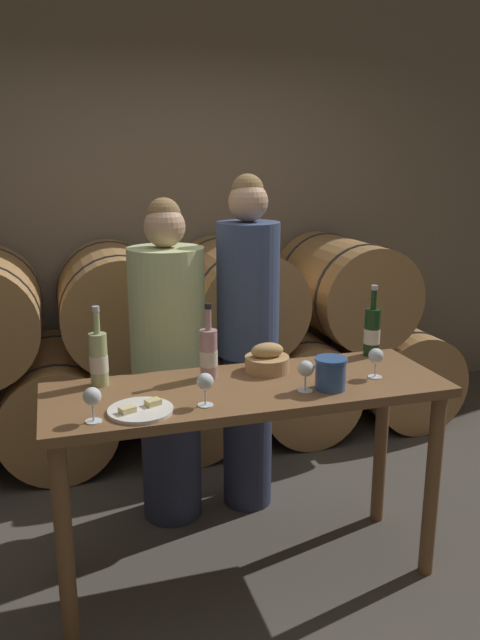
{
  "coord_description": "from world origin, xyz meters",
  "views": [
    {
      "loc": [
        -0.73,
        -2.29,
        1.8
      ],
      "look_at": [
        0.0,
        0.11,
        1.14
      ],
      "focal_mm": 35.0,
      "sensor_mm": 36.0,
      "label": 1
    }
  ],
  "objects_px": {
    "wine_bottle_white": "(99,359)",
    "wine_glass_left": "(205,383)",
    "tasting_table": "(248,418)",
    "blue_crock": "(331,372)",
    "person_left": "(169,364)",
    "wine_bottle_rose": "(209,353)",
    "wine_glass_far_left": "(92,398)",
    "wine_bottle_red": "(372,332)",
    "cheese_plate": "(141,410)",
    "person_right": "(248,343)",
    "wine_glass_center": "(306,370)",
    "wine_glass_right": "(376,357)",
    "bread_basket": "(267,360)"
  },
  "relations": [
    {
      "from": "wine_bottle_white",
      "to": "wine_glass_left",
      "type": "height_order",
      "value": "wine_bottle_white"
    },
    {
      "from": "tasting_table",
      "to": "blue_crock",
      "type": "bearing_deg",
      "value": -23.47
    },
    {
      "from": "person_left",
      "to": "wine_bottle_white",
      "type": "height_order",
      "value": "person_left"
    },
    {
      "from": "person_left",
      "to": "tasting_table",
      "type": "bearing_deg",
      "value": -69.22
    },
    {
      "from": "wine_bottle_rose",
      "to": "wine_glass_far_left",
      "type": "bearing_deg",
      "value": -147.51
    },
    {
      "from": "wine_bottle_red",
      "to": "cheese_plate",
      "type": "height_order",
      "value": "wine_bottle_red"
    },
    {
      "from": "person_right",
      "to": "wine_glass_center",
      "type": "distance_m",
      "value": 0.72
    },
    {
      "from": "wine_bottle_red",
      "to": "wine_bottle_rose",
      "type": "height_order",
      "value": "wine_bottle_red"
    },
    {
      "from": "wine_bottle_rose",
      "to": "wine_glass_far_left",
      "type": "relative_size",
      "value": 2.52
    },
    {
      "from": "blue_crock",
      "to": "wine_glass_right",
      "type": "bearing_deg",
      "value": 16.17
    },
    {
      "from": "tasting_table",
      "to": "person_left",
      "type": "bearing_deg",
      "value": 110.78
    },
    {
      "from": "wine_bottle_red",
      "to": "wine_glass_left",
      "type": "bearing_deg",
      "value": -157.35
    },
    {
      "from": "tasting_table",
      "to": "wine_glass_right",
      "type": "distance_m",
      "value": 0.6
    },
    {
      "from": "bread_basket",
      "to": "wine_glass_far_left",
      "type": "distance_m",
      "value": 0.83
    },
    {
      "from": "cheese_plate",
      "to": "wine_glass_right",
      "type": "distance_m",
      "value": 1.01
    },
    {
      "from": "wine_bottle_rose",
      "to": "cheese_plate",
      "type": "distance_m",
      "value": 0.45
    },
    {
      "from": "wine_bottle_white",
      "to": "bread_basket",
      "type": "xyz_separation_m",
      "value": [
        0.71,
        -0.04,
        -0.06
      ]
    },
    {
      "from": "person_left",
      "to": "wine_glass_right",
      "type": "xyz_separation_m",
      "value": [
        0.77,
        -0.65,
        0.17
      ]
    },
    {
      "from": "tasting_table",
      "to": "wine_glass_left",
      "type": "relative_size",
      "value": 12.82
    },
    {
      "from": "person_left",
      "to": "blue_crock",
      "type": "height_order",
      "value": "person_left"
    },
    {
      "from": "wine_bottle_red",
      "to": "person_right",
      "type": "bearing_deg",
      "value": 143.66
    },
    {
      "from": "wine_bottle_red",
      "to": "wine_bottle_white",
      "type": "height_order",
      "value": "wine_bottle_red"
    },
    {
      "from": "wine_glass_right",
      "to": "blue_crock",
      "type": "bearing_deg",
      "value": -163.83
    },
    {
      "from": "bread_basket",
      "to": "wine_glass_right",
      "type": "bearing_deg",
      "value": -26.74
    },
    {
      "from": "wine_glass_center",
      "to": "bread_basket",
      "type": "bearing_deg",
      "value": 103.57
    },
    {
      "from": "blue_crock",
      "to": "bread_basket",
      "type": "relative_size",
      "value": 0.68
    },
    {
      "from": "wine_glass_far_left",
      "to": "wine_glass_left",
      "type": "distance_m",
      "value": 0.42
    },
    {
      "from": "wine_glass_far_left",
      "to": "wine_glass_right",
      "type": "relative_size",
      "value": 1.0
    },
    {
      "from": "wine_glass_far_left",
      "to": "wine_bottle_white",
      "type": "bearing_deg",
      "value": 81.86
    },
    {
      "from": "tasting_table",
      "to": "wine_glass_right",
      "type": "height_order",
      "value": "wine_glass_right"
    },
    {
      "from": "wine_glass_left",
      "to": "wine_glass_far_left",
      "type": "bearing_deg",
      "value": -175.94
    },
    {
      "from": "wine_bottle_red",
      "to": "wine_glass_center",
      "type": "height_order",
      "value": "wine_bottle_red"
    },
    {
      "from": "wine_bottle_red",
      "to": "cheese_plate",
      "type": "relative_size",
      "value": 1.39
    },
    {
      "from": "wine_glass_left",
      "to": "wine_glass_right",
      "type": "height_order",
      "value": "same"
    },
    {
      "from": "wine_bottle_red",
      "to": "bread_basket",
      "type": "bearing_deg",
      "value": -172.26
    },
    {
      "from": "blue_crock",
      "to": "wine_bottle_rose",
      "type": "bearing_deg",
      "value": 148.5
    },
    {
      "from": "cheese_plate",
      "to": "wine_glass_far_left",
      "type": "bearing_deg",
      "value": -167.96
    },
    {
      "from": "tasting_table",
      "to": "bread_basket",
      "type": "height_order",
      "value": "bread_basket"
    },
    {
      "from": "wine_bottle_red",
      "to": "wine_bottle_rose",
      "type": "distance_m",
      "value": 0.82
    },
    {
      "from": "wine_glass_far_left",
      "to": "wine_glass_center",
      "type": "height_order",
      "value": "same"
    },
    {
      "from": "person_left",
      "to": "wine_glass_center",
      "type": "relative_size",
      "value": 12.58
    },
    {
      "from": "blue_crock",
      "to": "cheese_plate",
      "type": "distance_m",
      "value": 0.77
    },
    {
      "from": "wine_bottle_rose",
      "to": "cheese_plate",
      "type": "relative_size",
      "value": 1.34
    },
    {
      "from": "cheese_plate",
      "to": "wine_bottle_rose",
      "type": "bearing_deg",
      "value": 40.57
    },
    {
      "from": "wine_bottle_white",
      "to": "wine_glass_right",
      "type": "distance_m",
      "value": 1.15
    },
    {
      "from": "tasting_table",
      "to": "person_left",
      "type": "distance_m",
      "value": 0.63
    },
    {
      "from": "bread_basket",
      "to": "wine_glass_left",
      "type": "distance_m",
      "value": 0.46
    },
    {
      "from": "wine_glass_left",
      "to": "tasting_table",
      "type": "bearing_deg",
      "value": 35.48
    },
    {
      "from": "person_right",
      "to": "wine_glass_far_left",
      "type": "relative_size",
      "value": 13.39
    },
    {
      "from": "person_right",
      "to": "bread_basket",
      "type": "relative_size",
      "value": 8.89
    }
  ]
}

